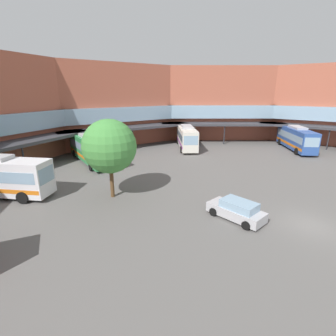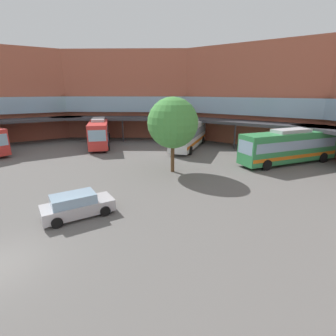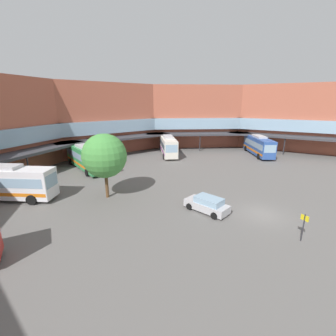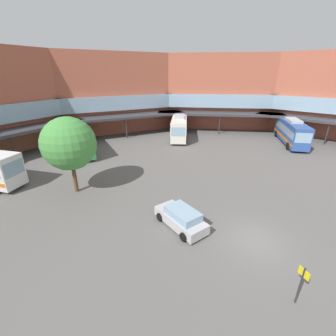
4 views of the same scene
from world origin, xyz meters
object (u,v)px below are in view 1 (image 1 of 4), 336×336
at_px(parked_car, 237,210).
at_px(plaza_tree, 109,146).
at_px(bus_3, 187,137).
at_px(bus_1, 296,138).
at_px(bus_5, 90,149).

bearing_deg(parked_car, plaza_tree, 24.69).
bearing_deg(bus_3, plaza_tree, -24.42).
height_order(bus_1, bus_5, bus_1).
bearing_deg(bus_3, bus_5, -59.47).
xyz_separation_m(bus_1, parked_car, (-28.86, -3.09, -1.25)).
height_order(bus_3, plaza_tree, plaza_tree).
distance_m(bus_3, bus_5, 16.69).
bearing_deg(parked_car, bus_5, 1.47).
relative_size(bus_1, bus_5, 0.87).
bearing_deg(plaza_tree, parked_car, -72.18).
xyz_separation_m(bus_1, bus_5, (-26.71, 19.64, -0.05)).
relative_size(bus_5, parked_car, 2.63).
distance_m(bus_5, parked_car, 22.86).
bearing_deg(bus_1, bus_3, -89.50).
relative_size(bus_1, parked_car, 2.30).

